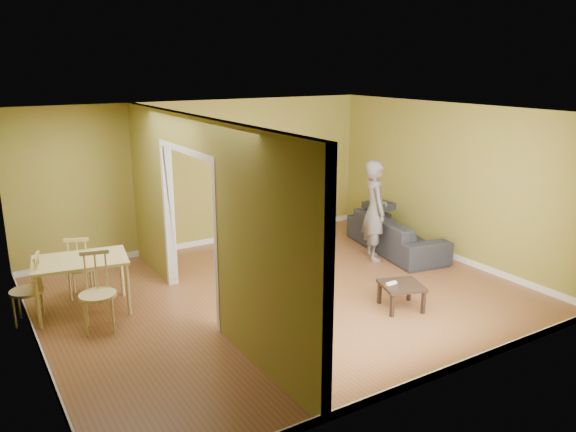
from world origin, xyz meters
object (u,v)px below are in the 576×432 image
Objects in this scene: dining_table at (80,264)px; chair_far at (81,266)px; person at (375,202)px; sofa at (396,229)px; coffee_table at (401,288)px; bookshelf at (255,192)px; chair_left at (26,289)px; chair_near at (97,293)px.

dining_table is 1.29× the size of chair_far.
dining_table is at bearing 108.64° from person.
sofa is 2.35× the size of chair_far.
sofa is 4.08× the size of coffee_table.
sofa is at bearing -56.88° from person.
bookshelf is at bearing 51.75° from sofa.
sofa is 2.37× the size of chair_left.
coffee_table is 3.92m from chair_near.
coffee_table is 0.45× the size of dining_table.
coffee_table is at bearing 163.55° from chair_far.
chair_far is at bearing 100.92° from chair_near.
chair_left is at bearing -158.43° from bookshelf.
chair_left reaches higher than coffee_table.
sofa is 5.27m from dining_table.
chair_near is at bearing 107.95° from chair_far.
person is 1.11× the size of bookshelf.
dining_table is 0.69m from chair_near.
coffee_table is (-0.99, -1.76, -0.69)m from person.
coffee_table is (0.17, -3.82, -0.59)m from bookshelf.
bookshelf is 3.87m from coffee_table.
chair_left is (-4.17, -1.65, -0.44)m from bookshelf.
person reaches higher than chair_far.
chair_near reaches higher than coffee_table.
chair_left is (-5.33, 0.41, -0.54)m from person.
sofa reaches higher than dining_table.
chair_far is at bearing -161.60° from bookshelf.
coffee_table is 0.58× the size of chair_far.
bookshelf is 3.61m from chair_far.
person is 2.37m from bookshelf.
sofa is 1.08× the size of person.
person reaches higher than coffee_table.
person is 2.19× the size of chair_left.
coffee_table is (-1.58, -1.86, -0.11)m from sofa.
bookshelf is at bearing 128.74° from chair_left.
chair_far reaches higher than sofa.
sofa is 5.93m from chair_left.
chair_left is 0.99m from chair_near.
chair_near is (0.72, -0.68, 0.04)m from chair_left.
sofa is 2.18× the size of chair_near.
chair_left is (-5.92, 0.31, 0.04)m from sofa.
chair_near reaches higher than sofa.
bookshelf is 3.88m from dining_table.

